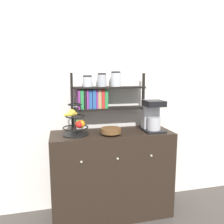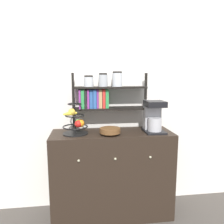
% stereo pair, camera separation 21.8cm
% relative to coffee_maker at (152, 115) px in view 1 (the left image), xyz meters
% --- Properties ---
extents(wall_back, '(7.00, 0.05, 2.60)m').
position_rel_coffee_maker_xyz_m(wall_back, '(-0.42, 0.28, 0.24)').
color(wall_back, silver).
rests_on(wall_back, ground_plane).
extents(sideboard, '(1.23, 0.45, 0.90)m').
position_rel_coffee_maker_xyz_m(sideboard, '(-0.42, 0.02, -0.61)').
color(sideboard, black).
rests_on(sideboard, ground_plane).
extents(coffee_maker, '(0.20, 0.25, 0.32)m').
position_rel_coffee_maker_xyz_m(coffee_maker, '(0.00, 0.00, 0.00)').
color(coffee_maker, black).
rests_on(coffee_maker, sideboard).
extents(fruit_stand, '(0.25, 0.25, 0.36)m').
position_rel_coffee_maker_xyz_m(fruit_stand, '(-0.78, -0.00, -0.04)').
color(fruit_stand, black).
rests_on(fruit_stand, sideboard).
extents(wooden_bowl, '(0.20, 0.20, 0.07)m').
position_rel_coffee_maker_xyz_m(wooden_bowl, '(-0.46, -0.07, -0.12)').
color(wooden_bowl, brown).
rests_on(wooden_bowl, sideboard).
extents(shelf_hutch, '(0.79, 0.20, 0.61)m').
position_rel_coffee_maker_xyz_m(shelf_hutch, '(-0.51, 0.15, 0.22)').
color(shelf_hutch, black).
rests_on(shelf_hutch, sideboard).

